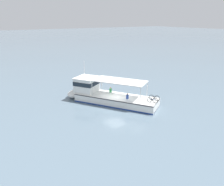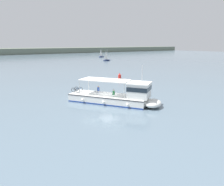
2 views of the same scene
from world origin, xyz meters
name	(u,v)px [view 1 (image 1 of 2)]	position (x,y,z in m)	size (l,w,h in m)	color
ground_plane	(115,105)	(0.00, 0.00, 0.00)	(400.00, 400.00, 0.00)	slate
ferry_main	(105,95)	(0.48, -1.78, 1.01)	(9.33, 12.43, 5.32)	white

